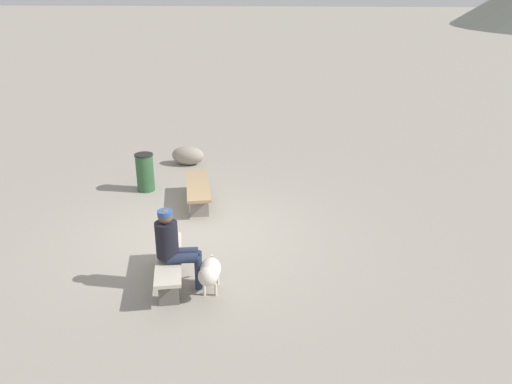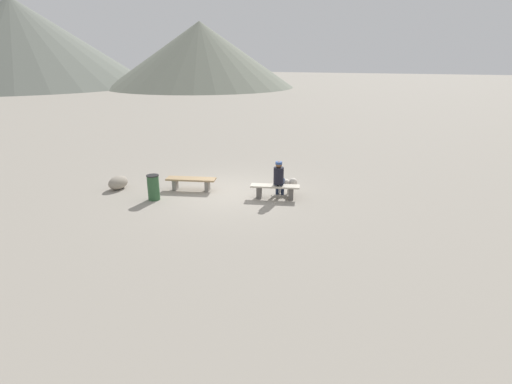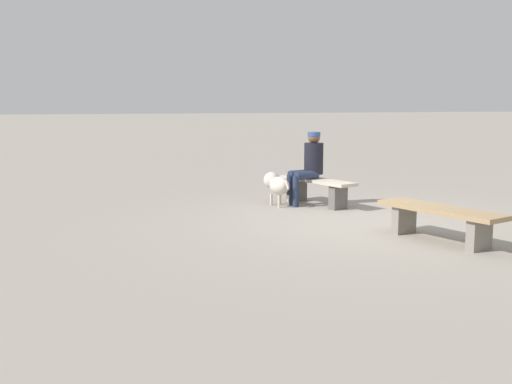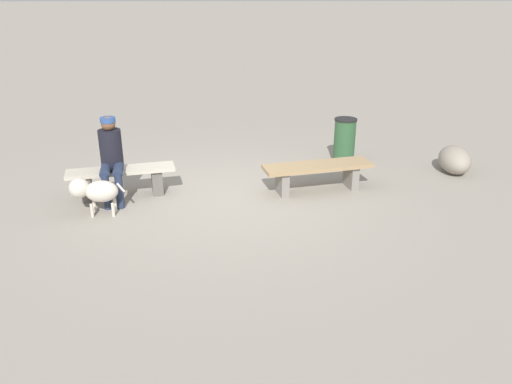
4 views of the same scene
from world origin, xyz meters
name	(u,v)px [view 4 (image 4 of 4)]	position (x,y,z in m)	size (l,w,h in m)	color
ground	(228,200)	(0.00, 0.00, -0.03)	(210.00, 210.00, 0.06)	gray
bench_left	(318,172)	(-1.41, -0.27, 0.32)	(1.78, 0.83, 0.44)	gray
bench_right	(122,178)	(1.63, -0.14, 0.31)	(1.66, 0.72, 0.45)	#605B56
seated_person	(111,154)	(1.72, -0.02, 0.73)	(0.40, 0.67, 1.27)	black
dog	(94,190)	(1.87, 0.53, 0.37)	(0.77, 0.33, 0.56)	beige
trash_bin	(344,141)	(-2.09, -1.58, 0.42)	(0.40, 0.40, 0.84)	#2D5633
boulder	(455,160)	(-3.92, -1.02, 0.23)	(0.82, 0.51, 0.47)	gray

